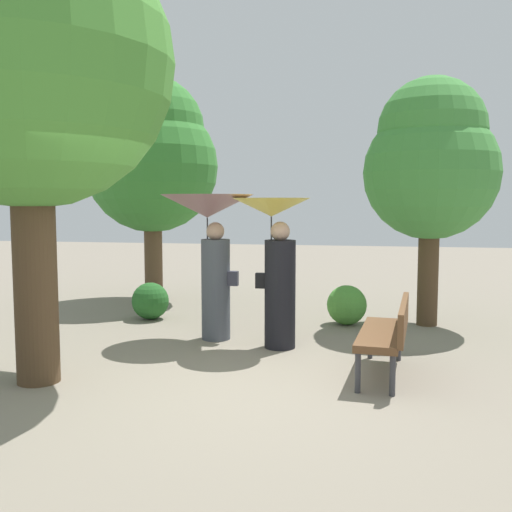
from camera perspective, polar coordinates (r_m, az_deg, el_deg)
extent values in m
plane|color=gray|center=(6.19, -4.54, -12.68)|extent=(40.00, 40.00, 0.00)
cylinder|color=#474C56|center=(8.08, -3.99, -3.31)|extent=(0.40, 0.40, 1.40)
sphere|color=tan|center=(8.00, -4.03, 2.45)|extent=(0.25, 0.25, 0.25)
cylinder|color=#333338|center=(8.06, -4.81, 1.02)|extent=(0.02, 0.02, 0.78)
cone|color=gray|center=(8.04, -4.84, 4.94)|extent=(1.28, 1.28, 0.32)
cube|color=#333342|center=(7.96, -2.28, -2.22)|extent=(0.14, 0.10, 0.20)
cylinder|color=black|center=(7.58, 2.39, -3.79)|extent=(0.41, 0.41, 1.42)
sphere|color=tan|center=(7.50, 2.41, 2.45)|extent=(0.25, 0.25, 0.25)
cylinder|color=#333338|center=(7.54, 1.52, 0.89)|extent=(0.02, 0.02, 0.80)
cone|color=#D8C64C|center=(7.52, 1.53, 4.83)|extent=(1.02, 1.02, 0.24)
cube|color=black|center=(7.64, 0.50, -2.44)|extent=(0.14, 0.10, 0.20)
cylinder|color=#38383D|center=(7.29, 11.22, -8.20)|extent=(0.06, 0.06, 0.44)
cylinder|color=#38383D|center=(7.27, 13.92, -8.30)|extent=(0.06, 0.06, 0.44)
cylinder|color=#38383D|center=(6.00, 10.02, -11.14)|extent=(0.06, 0.06, 0.44)
cylinder|color=#38383D|center=(5.97, 13.32, -11.28)|extent=(0.06, 0.06, 0.44)
cube|color=brown|center=(6.57, 12.20, -7.57)|extent=(0.58, 1.54, 0.08)
cube|color=brown|center=(6.52, 14.35, -5.96)|extent=(0.21, 1.50, 0.35)
cylinder|color=#4C3823|center=(6.45, -21.26, 7.72)|extent=(0.44, 0.44, 4.44)
sphere|color=#4C9338|center=(6.60, -21.60, 17.39)|extent=(2.98, 2.98, 2.98)
cylinder|color=#4C3823|center=(9.29, 16.73, 3.01)|extent=(0.31, 0.31, 3.15)
sphere|color=#428C3D|center=(9.29, 16.87, 7.87)|extent=(2.04, 2.04, 2.04)
sphere|color=#428C3D|center=(9.34, 16.97, 11.72)|extent=(1.63, 1.63, 1.63)
cylinder|color=brown|center=(11.28, -10.16, 4.31)|extent=(0.35, 0.35, 3.46)
sphere|color=#387F33|center=(11.30, -10.23, 8.70)|extent=(2.51, 2.51, 2.51)
sphere|color=#387F33|center=(11.37, -10.29, 12.17)|extent=(2.01, 2.01, 2.01)
sphere|color=#235B23|center=(9.63, -10.39, -4.38)|extent=(0.60, 0.60, 0.60)
sphere|color=#4C9338|center=(9.17, 8.94, -4.80)|extent=(0.62, 0.62, 0.62)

